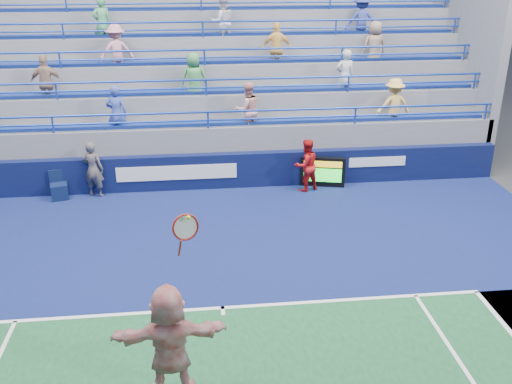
{
  "coord_description": "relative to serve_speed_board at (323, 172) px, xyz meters",
  "views": [
    {
      "loc": [
        -0.41,
        -9.82,
        6.77
      ],
      "look_at": [
        0.97,
        2.5,
        1.5
      ],
      "focal_mm": 40.0,
      "sensor_mm": 36.0,
      "label": 1
    }
  ],
  "objects": [
    {
      "name": "ground",
      "position": [
        -3.45,
        -6.23,
        -0.48
      ],
      "size": [
        120.0,
        120.0,
        0.0
      ],
      "primitive_type": "plane",
      "color": "#333538"
    },
    {
      "name": "ball_girl",
      "position": [
        -0.58,
        -0.23,
        0.33
      ],
      "size": [
        0.96,
        0.86,
        1.62
      ],
      "primitive_type": "imported",
      "rotation": [
        0.0,
        0.0,
        3.52
      ],
      "color": "red",
      "rests_on": "ground"
    },
    {
      "name": "tennis_player",
      "position": [
        -4.41,
        -8.53,
        0.54
      ],
      "size": [
        1.91,
        0.69,
        3.25
      ],
      "color": "silver",
      "rests_on": "ground"
    },
    {
      "name": "judge_chair",
      "position": [
        -7.9,
        -0.08,
        -0.21
      ],
      "size": [
        0.57,
        0.58,
        0.84
      ],
      "color": "#0C173A",
      "rests_on": "ground"
    },
    {
      "name": "bleacher_stand",
      "position": [
        -3.46,
        4.04,
        1.07
      ],
      "size": [
        18.0,
        5.6,
        6.13
      ],
      "color": "slate",
      "rests_on": "ground"
    },
    {
      "name": "serve_speed_board",
      "position": [
        0.0,
        0.0,
        0.0
      ],
      "size": [
        1.37,
        0.47,
        0.95
      ],
      "color": "black",
      "rests_on": "ground"
    },
    {
      "name": "sponsor_wall",
      "position": [
        -3.45,
        0.27,
        0.07
      ],
      "size": [
        18.0,
        0.32,
        1.1
      ],
      "color": "#0B103D",
      "rests_on": "ground"
    },
    {
      "name": "line_judge",
      "position": [
        -6.88,
        0.02,
        0.37
      ],
      "size": [
        0.71,
        0.56,
        1.7
      ],
      "primitive_type": "imported",
      "rotation": [
        0.0,
        0.0,
        2.86
      ],
      "color": "#15163B",
      "rests_on": "ground"
    }
  ]
}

